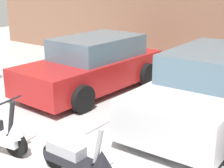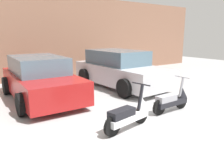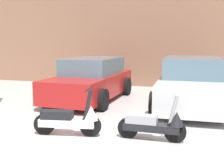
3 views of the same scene
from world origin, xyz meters
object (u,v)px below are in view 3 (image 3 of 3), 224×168
car_rear_left (91,80)px  car_rear_center (191,83)px  scooter_front_left (70,119)px  scooter_front_right (154,124)px

car_rear_left → car_rear_center: (3.22, -0.10, 0.04)m
scooter_front_left → car_rear_center: 4.19m
scooter_front_left → scooter_front_right: (1.71, 0.21, -0.02)m
scooter_front_right → car_rear_left: bearing=127.3°
scooter_front_right → car_rear_left: (-2.60, 3.35, 0.33)m
car_rear_left → car_rear_center: 3.22m
scooter_front_left → car_rear_center: (2.33, 3.46, 0.35)m
scooter_front_left → car_rear_left: size_ratio=0.34×
scooter_front_right → car_rear_left: car_rear_left is taller
car_rear_left → scooter_front_right: bearing=39.5°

